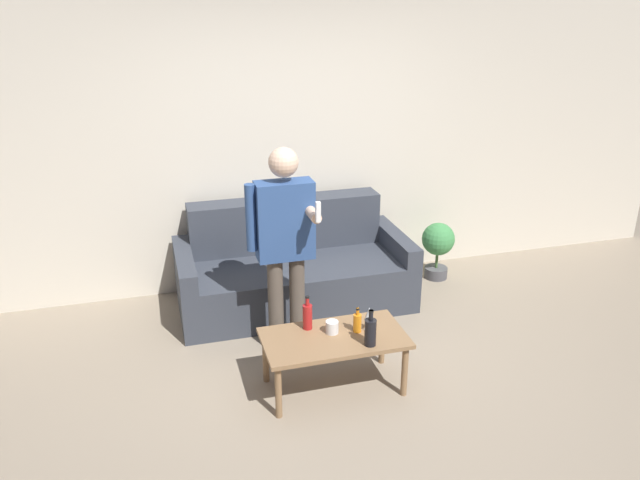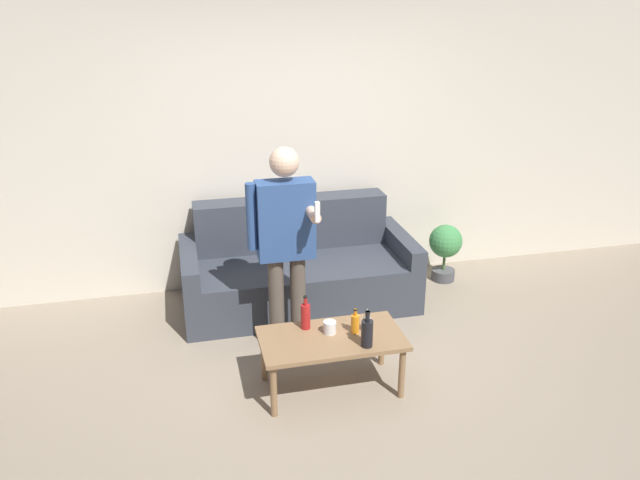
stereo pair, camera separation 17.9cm
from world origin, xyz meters
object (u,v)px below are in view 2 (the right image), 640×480
object	(u,v)px
coffee_table	(331,343)
person_standing_front	(285,236)
bottle_orange	(306,316)
couch	(297,269)

from	to	relation	value
coffee_table	person_standing_front	xyz separation A→B (m)	(-0.20, 0.59, 0.57)
bottle_orange	couch	bearing A→B (deg)	81.34
couch	person_standing_front	size ratio (longest dim) A/B	1.25
coffee_table	bottle_orange	bearing A→B (deg)	133.60
person_standing_front	couch	bearing A→B (deg)	72.96
couch	coffee_table	distance (m)	1.36
person_standing_front	coffee_table	bearing A→B (deg)	-71.45
coffee_table	bottle_orange	xyz separation A→B (m)	(-0.15, 0.15, 0.15)
couch	coffee_table	size ratio (longest dim) A/B	2.05
coffee_table	person_standing_front	distance (m)	0.84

